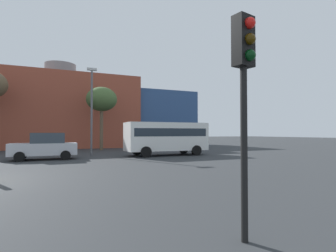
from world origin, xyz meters
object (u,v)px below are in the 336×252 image
at_px(parked_car_2, 45,146).
at_px(street_lamp, 92,105).
at_px(bare_tree_1, 102,100).
at_px(white_bus, 166,136).
at_px(traffic_light_near_right, 245,75).

xyz_separation_m(parked_car_2, street_lamp, (3.46, 2.28, 3.24)).
bearing_deg(street_lamp, bare_tree_1, 73.72).
distance_m(bare_tree_1, street_lamp, 6.90).
bearing_deg(bare_tree_1, parked_car_2, -121.40).
distance_m(parked_car_2, white_bus, 9.25).
distance_m(traffic_light_near_right, bare_tree_1, 25.78).
bearing_deg(parked_car_2, street_lamp, -146.64).
height_order(parked_car_2, street_lamp, street_lamp).
bearing_deg(white_bus, traffic_light_near_right, 71.17).
height_order(traffic_light_near_right, street_lamp, street_lamp).
bearing_deg(traffic_light_near_right, white_bus, 150.05).
relative_size(parked_car_2, street_lamp, 0.59).
xyz_separation_m(parked_car_2, white_bus, (9.22, -0.18, 0.69)).
relative_size(bare_tree_1, street_lamp, 0.94).
height_order(traffic_light_near_right, bare_tree_1, bare_tree_1).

